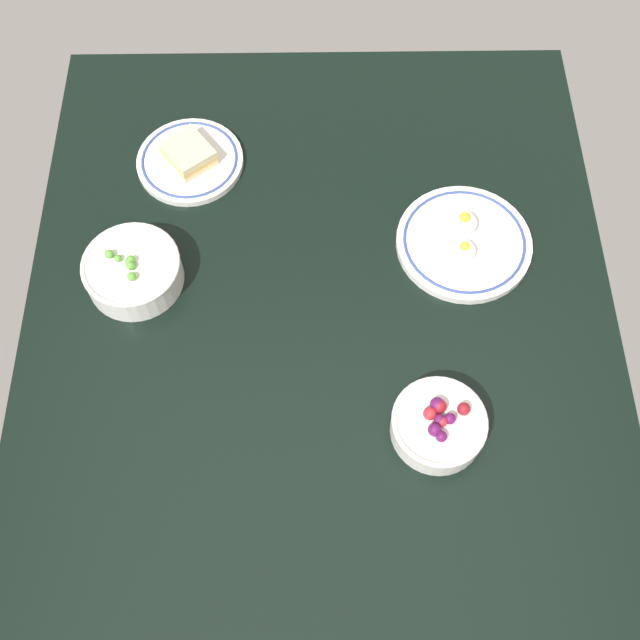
{
  "coord_description": "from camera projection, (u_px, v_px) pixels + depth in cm",
  "views": [
    {
      "loc": [
        56.21,
        -0.7,
        113.98
      ],
      "look_at": [
        0.0,
        0.0,
        6.0
      ],
      "focal_mm": 44.26,
      "sensor_mm": 36.0,
      "label": 1
    }
  ],
  "objects": [
    {
      "name": "dining_table",
      "position": [
        320.0,
        332.0,
        1.25
      ],
      "size": [
        117.72,
        93.74,
        4.0
      ],
      "primitive_type": "cube",
      "color": "black",
      "rests_on": "ground"
    },
    {
      "name": "plate_eggs",
      "position": [
        464.0,
        242.0,
        1.3
      ],
      "size": [
        22.33,
        22.33,
        4.78
      ],
      "color": "white",
      "rests_on": "dining_table"
    },
    {
      "name": "bowl_berries",
      "position": [
        438.0,
        425.0,
        1.13
      ],
      "size": [
        13.85,
        13.85,
        6.32
      ],
      "color": "white",
      "rests_on": "dining_table"
    },
    {
      "name": "bowl_peas",
      "position": [
        133.0,
        271.0,
        1.25
      ],
      "size": [
        15.61,
        15.61,
        6.36
      ],
      "color": "white",
      "rests_on": "dining_table"
    },
    {
      "name": "plate_sandwich",
      "position": [
        190.0,
        159.0,
        1.37
      ],
      "size": [
        18.57,
        18.57,
        4.42
      ],
      "color": "white",
      "rests_on": "dining_table"
    }
  ]
}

